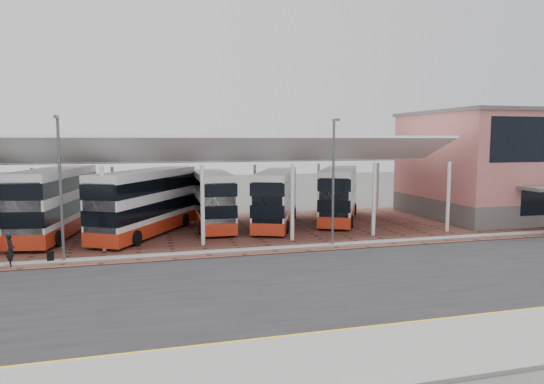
# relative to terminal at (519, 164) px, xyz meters

# --- Properties ---
(ground) EXTENTS (140.00, 140.00, 0.00)m
(ground) POSITION_rel_terminal_xyz_m (-23.00, -13.92, -4.66)
(ground) COLOR #494B47
(road) EXTENTS (120.00, 14.00, 0.02)m
(road) POSITION_rel_terminal_xyz_m (-23.00, -14.92, -4.65)
(road) COLOR black
(road) RESTS_ON ground
(forecourt) EXTENTS (72.00, 16.00, 0.06)m
(forecourt) POSITION_rel_terminal_xyz_m (-21.00, -0.92, -4.63)
(forecourt) COLOR brown
(forecourt) RESTS_ON ground
(sidewalk) EXTENTS (120.00, 4.00, 0.14)m
(sidewalk) POSITION_rel_terminal_xyz_m (-23.00, -22.92, -4.59)
(sidewalk) COLOR gray
(sidewalk) RESTS_ON ground
(north_kerb) EXTENTS (120.00, 0.80, 0.14)m
(north_kerb) POSITION_rel_terminal_xyz_m (-23.00, -7.72, -4.59)
(north_kerb) COLOR gray
(north_kerb) RESTS_ON ground
(yellow_line_near) EXTENTS (120.00, 0.12, 0.01)m
(yellow_line_near) POSITION_rel_terminal_xyz_m (-23.00, -20.92, -4.63)
(yellow_line_near) COLOR yellow
(yellow_line_near) RESTS_ON road
(yellow_line_far) EXTENTS (120.00, 0.12, 0.01)m
(yellow_line_far) POSITION_rel_terminal_xyz_m (-23.00, -20.62, -4.63)
(yellow_line_far) COLOR yellow
(yellow_line_far) RESTS_ON road
(canopy) EXTENTS (37.00, 11.63, 7.07)m
(canopy) POSITION_rel_terminal_xyz_m (-29.00, 0.01, 1.14)
(canopy) COLOR white
(canopy) RESTS_ON ground
(terminal) EXTENTS (18.40, 14.40, 9.25)m
(terminal) POSITION_rel_terminal_xyz_m (0.00, 0.00, 0.00)
(terminal) COLOR #5B5856
(terminal) RESTS_ON ground
(lamp_west) EXTENTS (0.16, 0.90, 8.07)m
(lamp_west) POSITION_rel_terminal_xyz_m (-37.00, -7.65, -0.30)
(lamp_west) COLOR #52565A
(lamp_west) RESTS_ON ground
(lamp_east) EXTENTS (0.16, 0.90, 8.07)m
(lamp_east) POSITION_rel_terminal_xyz_m (-21.00, -7.65, -0.30)
(lamp_east) COLOR #52565A
(lamp_east) RESTS_ON ground
(bus_1) EXTENTS (4.65, 11.75, 4.72)m
(bus_1) POSITION_rel_terminal_xyz_m (-38.56, 0.36, -2.25)
(bus_1) COLOR white
(bus_1) RESTS_ON forecourt
(bus_2) EXTENTS (7.84, 10.87, 4.58)m
(bus_2) POSITION_rel_terminal_xyz_m (-32.44, -0.90, -2.32)
(bus_2) COLOR white
(bus_2) RESTS_ON forecourt
(bus_3) EXTENTS (2.80, 10.40, 4.26)m
(bus_3) POSITION_rel_terminal_xyz_m (-27.48, 1.27, -2.48)
(bus_3) COLOR white
(bus_3) RESTS_ON forecourt
(bus_4) EXTENTS (6.17, 10.52, 4.28)m
(bus_4) POSITION_rel_terminal_xyz_m (-22.57, 0.21, -2.47)
(bus_4) COLOR white
(bus_4) RESTS_ON forecourt
(bus_5) EXTENTS (7.03, 10.57, 4.38)m
(bus_5) POSITION_rel_terminal_xyz_m (-16.79, 1.26, -2.42)
(bus_5) COLOR white
(bus_5) RESTS_ON forecourt
(pedestrian) EXTENTS (0.65, 0.76, 1.76)m
(pedestrian) POSITION_rel_terminal_xyz_m (-39.58, -7.92, -3.72)
(pedestrian) COLOR black
(pedestrian) RESTS_ON forecourt
(suitcase) EXTENTS (0.33, 0.24, 0.57)m
(suitcase) POSITION_rel_terminal_xyz_m (-37.70, -7.53, -4.31)
(suitcase) COLOR black
(suitcase) RESTS_ON forecourt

